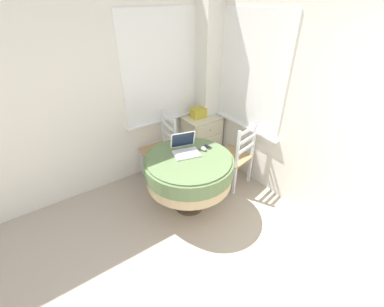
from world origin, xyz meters
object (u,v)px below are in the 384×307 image
(cell_phone, at_px, (207,147))
(corner_cabinet, at_px, (202,138))
(laptop, at_px, (185,149))
(dining_chair_near_right_window, at_px, (236,156))
(computer_mouse, at_px, (203,149))
(storage_box, at_px, (198,113))
(round_dining_table, at_px, (189,169))
(dining_chair_near_back_window, at_px, (161,149))

(cell_phone, xyz_separation_m, corner_cabinet, (0.48, 0.74, -0.37))
(laptop, distance_m, corner_cabinet, 1.11)
(dining_chair_near_right_window, bearing_deg, cell_phone, 175.69)
(cell_phone, bearing_deg, corner_cabinet, 57.02)
(computer_mouse, bearing_deg, laptop, 157.01)
(dining_chair_near_right_window, relative_size, storage_box, 4.45)
(round_dining_table, distance_m, cell_phone, 0.36)
(computer_mouse, relative_size, storage_box, 0.41)
(cell_phone, distance_m, dining_chair_near_back_window, 0.81)
(round_dining_table, relative_size, laptop, 2.90)
(corner_cabinet, bearing_deg, dining_chair_near_right_window, -90.80)
(computer_mouse, xyz_separation_m, dining_chair_near_back_window, (-0.18, 0.74, -0.31))
(storage_box, bearing_deg, dining_chair_near_back_window, -175.75)
(dining_chair_near_back_window, bearing_deg, corner_cabinet, 2.20)
(computer_mouse, distance_m, storage_box, 0.94)
(dining_chair_near_right_window, height_order, storage_box, dining_chair_near_right_window)
(dining_chair_near_back_window, relative_size, dining_chair_near_right_window, 1.00)
(round_dining_table, xyz_separation_m, dining_chair_near_back_window, (0.06, 0.78, -0.14))
(dining_chair_near_back_window, height_order, storage_box, dining_chair_near_back_window)
(storage_box, bearing_deg, computer_mouse, -122.65)
(round_dining_table, bearing_deg, dining_chair_near_back_window, 85.95)
(cell_phone, xyz_separation_m, dining_chair_near_back_window, (-0.26, 0.71, -0.29))
(dining_chair_near_right_window, height_order, corner_cabinet, dining_chair_near_right_window)
(storage_box, bearing_deg, laptop, -135.14)
(laptop, height_order, computer_mouse, laptop)
(storage_box, bearing_deg, round_dining_table, -131.86)
(cell_phone, bearing_deg, laptop, 168.39)
(round_dining_table, xyz_separation_m, computer_mouse, (0.24, 0.04, 0.17))
(round_dining_table, height_order, cell_phone, cell_phone)
(laptop, bearing_deg, computer_mouse, -22.99)
(laptop, xyz_separation_m, corner_cabinet, (0.76, 0.68, -0.42))
(corner_cabinet, bearing_deg, cell_phone, -122.98)
(computer_mouse, relative_size, cell_phone, 0.78)
(corner_cabinet, relative_size, storage_box, 3.48)
(storage_box, bearing_deg, cell_phone, -119.19)
(cell_phone, bearing_deg, dining_chair_near_back_window, 110.27)
(dining_chair_near_back_window, bearing_deg, round_dining_table, -94.05)
(dining_chair_near_back_window, bearing_deg, dining_chair_near_right_window, -45.57)
(round_dining_table, distance_m, dining_chair_near_right_window, 0.80)
(cell_phone, relative_size, dining_chair_near_right_window, 0.12)
(dining_chair_near_back_window, distance_m, storage_box, 0.78)
(computer_mouse, relative_size, dining_chair_near_back_window, 0.09)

